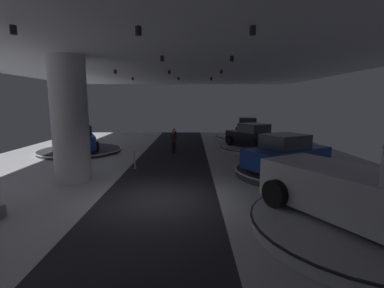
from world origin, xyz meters
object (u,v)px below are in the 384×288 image
Objects in this scene: display_platform_far_left at (81,150)px; pickup_truck_near_right at (375,192)px; display_platform_near_right at (358,227)px; visitor_walking_far at (174,140)px; display_car_mid_right at (287,154)px; display_platform_mid_right at (287,173)px; display_platform_far_right at (253,148)px; display_platform_deep_right at (248,137)px; display_car_deep_right at (248,128)px; column_left at (71,120)px; display_car_far_left at (81,138)px; display_car_far_right at (253,136)px; visitor_walking_near at (175,138)px.

pickup_truck_near_right is (12.54, -12.28, 1.17)m from display_platform_far_left.
display_platform_near_right reaches higher than display_platform_far_left.
pickup_truck_near_right is 13.32m from visitor_walking_far.
display_platform_mid_right is at bearing 29.56° from display_car_mid_right.
visitor_walking_far is at bearing -168.66° from display_platform_far_right.
display_car_deep_right is (0.01, 0.03, 0.93)m from display_platform_deep_right.
visitor_walking_far is at bearing 116.41° from display_platform_near_right.
column_left is 11.46m from pickup_truck_near_right.
display_car_far_right is at bearing 3.38° from display_car_far_left.
display_car_mid_right is at bearing -93.35° from display_platform_deep_right.
display_car_far_left is 0.95× the size of display_platform_mid_right.
display_platform_far_left is (-2.52, 6.91, -2.62)m from column_left.
display_platform_far_left is 1.17× the size of display_platform_mid_right.
display_car_far_right is at bearing -97.92° from display_car_deep_right.
display_car_far_right is 5.84m from visitor_walking_far.
display_platform_near_right is (-0.03, -5.78, 0.02)m from display_platform_mid_right.
display_car_deep_right is 18.66m from display_platform_near_right.
column_left reaches higher than visitor_walking_near.
display_platform_far_left is at bearing -176.48° from display_car_far_right.
display_car_far_left is 12.36m from display_car_far_right.
display_car_far_right is 13.04m from pickup_truck_near_right.
display_platform_near_right reaches higher than display_platform_deep_right.
display_platform_deep_right is 18.60m from display_platform_near_right.
display_platform_deep_right reaches higher than display_platform_mid_right.
pickup_truck_near_right is (0.13, -6.06, 1.12)m from display_platform_mid_right.
column_left is at bearing -121.89° from visitor_walking_far.
display_platform_far_left is at bearing -153.27° from display_car_deep_right.
display_platform_mid_right is 12.89m from display_car_deep_right.
visitor_walking_far is (6.61, -0.39, -0.09)m from display_car_far_left.
display_platform_far_left is 6.65m from visitor_walking_far.
display_platform_mid_right is (12.41, -6.22, 0.05)m from display_platform_far_left.
pickup_truck_near_right reaches higher than display_platform_far_left.
column_left is 0.97× the size of display_platform_near_right.
display_car_deep_right is 2.80× the size of visitor_walking_far.
visitor_walking_near is (-5.72, 0.35, 0.75)m from display_platform_far_right.
display_platform_mid_right is at bearing -51.62° from visitor_walking_near.
display_car_mid_right is at bearing -89.51° from display_car_far_right.
display_platform_far_left is 12.38m from display_car_far_right.
display_platform_far_left is at bearing 135.88° from display_platform_near_right.
display_car_far_left is 0.81× the size of pickup_truck_near_right.
display_platform_deep_right is 3.72× the size of visitor_walking_far.
pickup_truck_near_right is (0.23, -13.07, 1.14)m from display_platform_far_right.
pickup_truck_near_right is at bearing -63.51° from visitor_walking_far.
visitor_walking_near is at bearing 113.79° from display_platform_near_right.
pickup_truck_near_right is at bearing -44.45° from display_car_far_left.
display_car_deep_right is (13.15, 6.59, 0.13)m from display_car_far_left.
display_car_mid_right is at bearing 3.91° from column_left.
display_car_deep_right reaches higher than display_platform_mid_right.
visitor_walking_near is at bearing 90.40° from visitor_walking_far.
pickup_truck_near_right reaches higher than display_car_deep_right.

